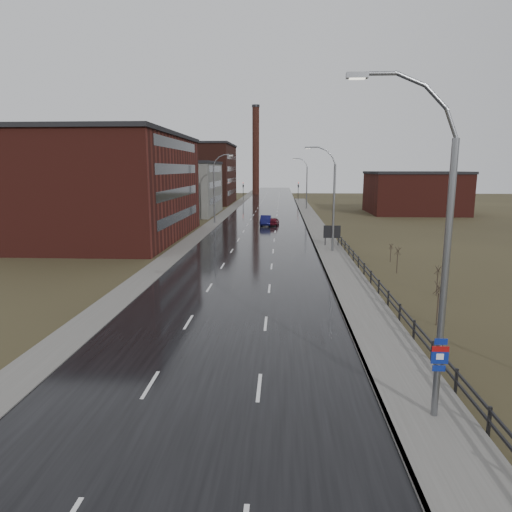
# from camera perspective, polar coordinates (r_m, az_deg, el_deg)

# --- Properties ---
(ground) EXTENTS (320.00, 320.00, 0.00)m
(ground) POSITION_cam_1_polar(r_m,az_deg,el_deg) (16.62, -8.93, -22.16)
(ground) COLOR #2D2819
(ground) RESTS_ON ground
(road) EXTENTS (14.00, 300.00, 0.06)m
(road) POSITION_cam_1_polar(r_m,az_deg,el_deg) (74.21, 0.72, 3.89)
(road) COLOR black
(road) RESTS_ON ground
(sidewalk_right) EXTENTS (3.20, 180.00, 0.18)m
(sidewalk_right) POSITION_cam_1_polar(r_m,az_deg,el_deg) (49.71, 9.42, 0.36)
(sidewalk_right) COLOR #595651
(sidewalk_right) RESTS_ON ground
(curb_right) EXTENTS (0.16, 180.00, 0.18)m
(curb_right) POSITION_cam_1_polar(r_m,az_deg,el_deg) (49.57, 7.67, 0.37)
(curb_right) COLOR slate
(curb_right) RESTS_ON ground
(sidewalk_left) EXTENTS (2.40, 260.00, 0.12)m
(sidewalk_left) POSITION_cam_1_polar(r_m,az_deg,el_deg) (75.01, -5.57, 3.94)
(sidewalk_left) COLOR #595651
(sidewalk_left) RESTS_ON ground
(warehouse_near) EXTENTS (22.44, 28.56, 13.50)m
(warehouse_near) POSITION_cam_1_polar(r_m,az_deg,el_deg) (63.42, -19.41, 8.20)
(warehouse_near) COLOR #471914
(warehouse_near) RESTS_ON ground
(warehouse_mid) EXTENTS (16.32, 20.40, 10.50)m
(warehouse_mid) POSITION_cam_1_polar(r_m,az_deg,el_deg) (94.08, -9.92, 8.40)
(warehouse_mid) COLOR slate
(warehouse_mid) RESTS_ON ground
(warehouse_far) EXTENTS (26.52, 24.48, 15.50)m
(warehouse_far) POSITION_cam_1_polar(r_m,az_deg,el_deg) (124.39, -9.10, 10.13)
(warehouse_far) COLOR #331611
(warehouse_far) RESTS_ON ground
(building_right) EXTENTS (18.36, 16.32, 8.50)m
(building_right) POSITION_cam_1_polar(r_m,az_deg,el_deg) (99.50, 19.18, 7.51)
(building_right) COLOR #471914
(building_right) RESTS_ON ground
(smokestack) EXTENTS (2.70, 2.70, 30.70)m
(smokestack) POSITION_cam_1_polar(r_m,az_deg,el_deg) (163.98, -0.03, 13.11)
(smokestack) COLOR #331611
(smokestack) RESTS_ON ground
(streetlight_main) EXTENTS (3.91, 0.29, 12.11)m
(streetlight_main) POSITION_cam_1_polar(r_m,az_deg,el_deg) (16.74, 21.66, -0.10)
(streetlight_main) COLOR slate
(streetlight_main) RESTS_ON ground
(streetlight_right_mid) EXTENTS (3.36, 0.28, 11.35)m
(streetlight_right_mid) POSITION_cam_1_polar(r_m,az_deg,el_deg) (49.99, 9.38, 7.06)
(streetlight_right_mid) COLOR slate
(streetlight_right_mid) RESTS_ON ground
(streetlight_left) EXTENTS (3.36, 0.28, 11.35)m
(streetlight_left) POSITION_cam_1_polar(r_m,az_deg,el_deg) (76.44, -5.04, 8.42)
(streetlight_left) COLOR slate
(streetlight_left) RESTS_ON ground
(streetlight_right_far) EXTENTS (3.36, 0.28, 11.35)m
(streetlight_right_far) POSITION_cam_1_polar(r_m,az_deg,el_deg) (103.79, 6.20, 9.03)
(streetlight_right_far) COLOR slate
(streetlight_right_far) RESTS_ON ground
(guardrail) EXTENTS (0.10, 53.05, 1.10)m
(guardrail) POSITION_cam_1_polar(r_m,az_deg,el_deg) (33.74, 15.34, -3.80)
(guardrail) COLOR black
(guardrail) RESTS_ON ground
(shrub_c) EXTENTS (0.62, 0.66, 2.64)m
(shrub_c) POSITION_cam_1_polar(r_m,az_deg,el_deg) (28.61, 21.80, -5.39)
(shrub_c) COLOR #382D23
(shrub_c) RESTS_ON ground
(shrub_d) EXTENTS (0.52, 0.55, 2.18)m
(shrub_d) POSITION_cam_1_polar(r_m,az_deg,el_deg) (35.38, 21.74, -2.78)
(shrub_d) COLOR #382D23
(shrub_d) RESTS_ON ground
(shrub_e) EXTENTS (0.55, 0.58, 2.32)m
(shrub_e) POSITION_cam_1_polar(r_m,az_deg,el_deg) (41.74, 17.26, -0.40)
(shrub_e) COLOR #382D23
(shrub_e) RESTS_ON ground
(shrub_f) EXTENTS (0.43, 0.46, 1.80)m
(shrub_f) POSITION_cam_1_polar(r_m,az_deg,el_deg) (46.70, 16.49, 0.46)
(shrub_f) COLOR #382D23
(shrub_f) RESTS_ON ground
(billboard) EXTENTS (1.98, 0.17, 2.52)m
(billboard) POSITION_cam_1_polar(r_m,az_deg,el_deg) (54.10, 9.47, 2.92)
(billboard) COLOR black
(billboard) RESTS_ON ground
(traffic_light_left) EXTENTS (0.58, 2.73, 5.30)m
(traffic_light_left) POSITION_cam_1_polar(r_m,az_deg,el_deg) (134.14, -1.62, 8.96)
(traffic_light_left) COLOR black
(traffic_light_left) RESTS_ON ground
(traffic_light_right) EXTENTS (0.58, 2.73, 5.30)m
(traffic_light_right) POSITION_cam_1_polar(r_m,az_deg,el_deg) (133.76, 5.31, 8.91)
(traffic_light_right) COLOR black
(traffic_light_right) RESTS_ON ground
(car_near) EXTENTS (1.75, 4.78, 1.56)m
(car_near) POSITION_cam_1_polar(r_m,az_deg,el_deg) (73.82, 1.22, 4.44)
(car_near) COLOR #0C0D3D
(car_near) RESTS_ON ground
(car_far) EXTENTS (1.87, 3.86, 1.27)m
(car_far) POSITION_cam_1_polar(r_m,az_deg,el_deg) (73.93, 2.24, 4.33)
(car_far) COLOR #520D19
(car_far) RESTS_ON ground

